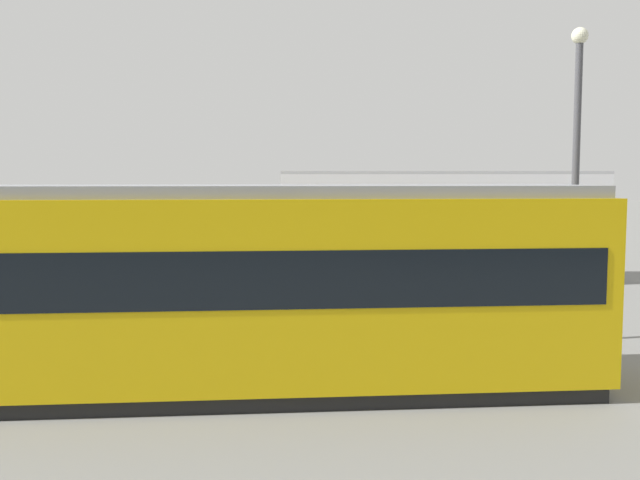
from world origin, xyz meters
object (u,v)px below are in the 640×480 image
object	(u,v)px
tram_yellow	(164,286)
pedestrian_near_railing	(133,293)
pedestrian_crossing	(527,314)
street_lamp	(576,160)
double_decker_bus	(440,224)

from	to	relation	value
tram_yellow	pedestrian_near_railing	size ratio (longest dim) A/B	8.98
tram_yellow	pedestrian_crossing	xyz separation A→B (m)	(-6.88, -0.86, -0.85)
pedestrian_near_railing	pedestrian_crossing	size ratio (longest dim) A/B	0.98
pedestrian_crossing	street_lamp	xyz separation A→B (m)	(-1.84, -1.68, 3.04)
double_decker_bus	pedestrian_near_railing	bearing A→B (deg)	36.93
tram_yellow	pedestrian_crossing	world-z (taller)	tram_yellow
double_decker_bus	tram_yellow	world-z (taller)	double_decker_bus
double_decker_bus	pedestrian_near_railing	size ratio (longest dim) A/B	7.11
pedestrian_crossing	street_lamp	world-z (taller)	street_lamp
pedestrian_near_railing	pedestrian_crossing	xyz separation A→B (m)	(-7.88, 4.00, 0.02)
double_decker_bus	pedestrian_crossing	size ratio (longest dim) A/B	6.99
double_decker_bus	tram_yellow	xyz separation A→B (m)	(8.91, 12.30, -0.14)
tram_yellow	street_lamp	distance (m)	9.34
double_decker_bus	street_lamp	xyz separation A→B (m)	(0.19, 9.77, 2.05)
tram_yellow	pedestrian_near_railing	xyz separation A→B (m)	(1.00, -4.86, -0.87)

